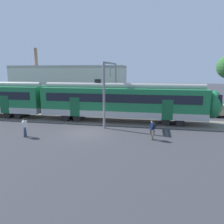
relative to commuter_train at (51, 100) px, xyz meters
The scene contains 7 objects.
ground_plane 8.29m from the commuter_train, 40.30° to the right, with size 160.00×160.00×0.00m, color #38383D.
track_bed 3.35m from the commuter_train, behind, with size 80.00×4.40×0.01m, color slate.
commuter_train is the anchor object (origin of this frame).
pedestrian_white 7.53m from the commuter_train, 81.18° to the right, with size 0.48×0.67×1.67m.
pedestrian_navy 13.54m from the commuter_train, 26.59° to the right, with size 0.58×0.65×1.67m.
catenary_gantry 7.56m from the commuter_train, ahead, with size 0.24×6.64×6.53m.
background_building 9.45m from the commuter_train, 99.09° to the left, with size 18.04×5.00×9.20m.
Camera 1 is at (6.03, -18.73, 5.77)m, focal length 35.00 mm.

